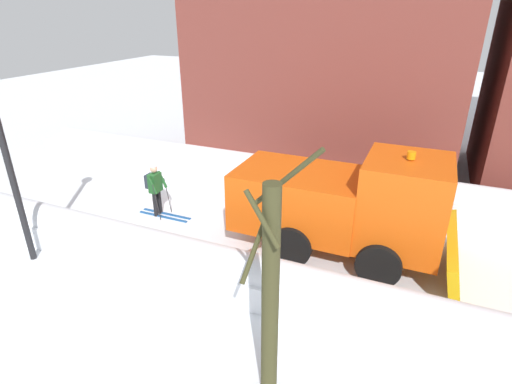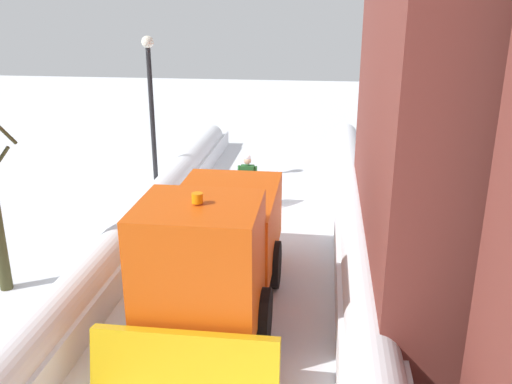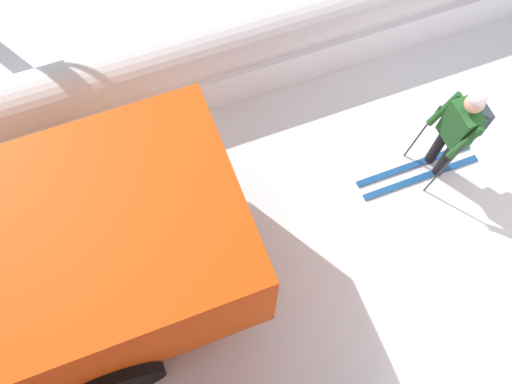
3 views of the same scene
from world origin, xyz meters
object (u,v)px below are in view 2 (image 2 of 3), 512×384
traffic_light_pole (407,170)px  skier (248,179)px  plow_truck (215,245)px  street_lamp (151,95)px

traffic_light_pole → skier: bearing=-52.9°
plow_truck → skier: plow_truck is taller
skier → traffic_light_pole: size_ratio=0.41×
plow_truck → traffic_light_pole: traffic_light_pole is taller
plow_truck → skier: (0.17, -6.03, -0.48)m
skier → street_lamp: 4.46m
plow_truck → street_lamp: 8.63m
skier → traffic_light_pole: 6.98m
plow_truck → traffic_light_pole: size_ratio=1.37×
traffic_light_pole → street_lamp: size_ratio=0.83×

